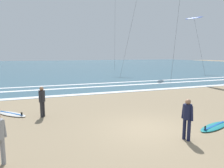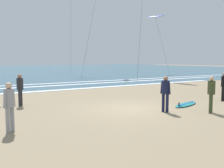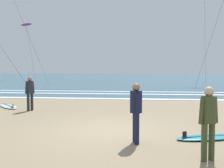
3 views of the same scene
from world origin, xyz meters
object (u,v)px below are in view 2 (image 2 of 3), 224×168
at_px(surfer_background_far, 224,84).
at_px(surfer_right_near, 211,91).
at_px(surfboard_foreground_flat, 186,104).
at_px(surfer_mid_group, 9,103).
at_px(surfer_left_far, 165,91).
at_px(surfer_left_near, 20,87).
at_px(kite_blue_high_left, 156,17).

height_order(surfer_background_far, surfer_right_near, same).
relative_size(surfer_background_far, surfboard_foreground_flat, 0.73).
bearing_deg(surfer_right_near, surfer_mid_group, 169.11).
xyz_separation_m(surfer_left_far, surfboard_foreground_flat, (2.11, 0.69, -0.91)).
xyz_separation_m(surfer_left_near, kite_blue_high_left, (25.91, 19.18, 8.41)).
bearing_deg(surfer_background_far, surfer_right_near, -153.70).
bearing_deg(kite_blue_high_left, surfer_right_near, -127.28).
height_order(surfer_background_far, surfer_left_far, same).
height_order(surfer_left_far, kite_blue_high_left, kite_blue_high_left).
height_order(surfer_left_near, surfer_left_far, same).
height_order(surfer_left_near, kite_blue_high_left, kite_blue_high_left).
bearing_deg(surfer_right_near, kite_blue_high_left, 52.72).
bearing_deg(surfer_left_far, surfer_mid_group, 176.81).
bearing_deg(surfer_background_far, surfboard_foreground_flat, 175.51).
xyz_separation_m(surfer_left_far, surfer_right_near, (1.56, -1.17, 0.00)).
bearing_deg(surfer_left_far, surfboard_foreground_flat, 18.20).
bearing_deg(surfboard_foreground_flat, surfer_background_far, -4.49).
distance_m(surfer_left_near, surfer_left_far, 7.10).
xyz_separation_m(surfer_right_near, kite_blue_high_left, (19.29, 25.34, 8.41)).
relative_size(surfer_left_far, surfer_right_near, 1.00).
xyz_separation_m(surfer_left_far, surfer_mid_group, (-6.38, 0.36, 0.00)).
height_order(surfer_mid_group, surfboard_foreground_flat, surfer_mid_group).
bearing_deg(surfer_right_near, surfer_background_far, 26.30).
distance_m(surfer_mid_group, surfboard_foreground_flat, 8.55).
distance_m(surfer_left_far, surfer_mid_group, 6.39).
xyz_separation_m(surfer_left_near, surfer_mid_group, (-1.32, -4.62, 0.00)).
relative_size(surfer_left_near, surfer_mid_group, 1.00).
xyz_separation_m(surfer_background_far, surfer_left_far, (-4.90, -0.47, 0.00)).
relative_size(surfer_background_far, surfer_left_near, 1.00).
bearing_deg(kite_blue_high_left, surfer_mid_group, -138.84).
relative_size(surfer_right_near, surfboard_foreground_flat, 0.73).
bearing_deg(surfer_mid_group, kite_blue_high_left, 41.16).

